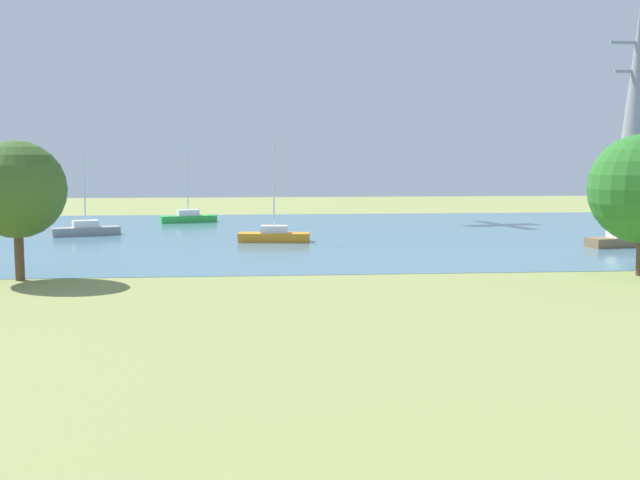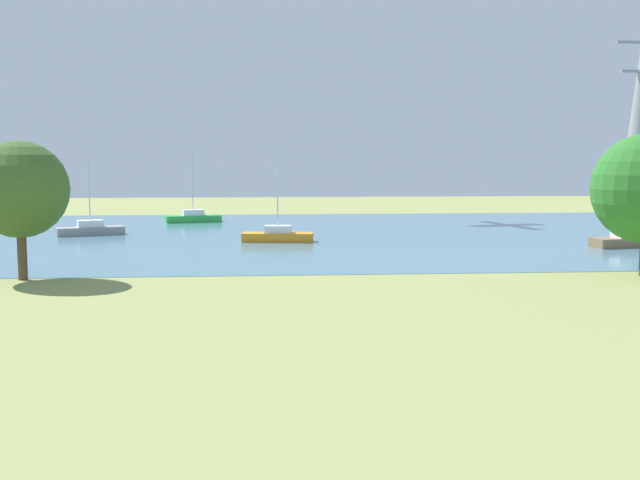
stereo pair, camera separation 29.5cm
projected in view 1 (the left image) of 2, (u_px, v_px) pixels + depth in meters
The scene contains 8 objects.
ground_plane at pixel (284, 307), 31.21m from camera, with size 160.00×160.00×0.00m, color #8C9351.
water_surface at pixel (268, 235), 58.94m from camera, with size 140.00×40.00×0.02m, color teal.
sailboat_brown at pixel (622, 240), 51.39m from camera, with size 5.01×2.54×5.66m.
sailboat_orange at pixel (274, 235), 54.19m from camera, with size 4.95×2.08×6.66m.
sailboat_green at pixel (188, 217), 69.61m from camera, with size 5.02×2.61×6.93m.
sailboat_gray at pixel (86, 229), 58.46m from camera, with size 5.03×3.00×5.74m.
tree_east_far at pixel (17, 190), 37.28m from camera, with size 4.59×4.59×6.60m.
electricity_pylon at pixel (637, 106), 84.98m from camera, with size 6.40×4.40×22.10m.
Camera 1 is at (-1.28, -8.75, 5.95)m, focal length 44.73 mm.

